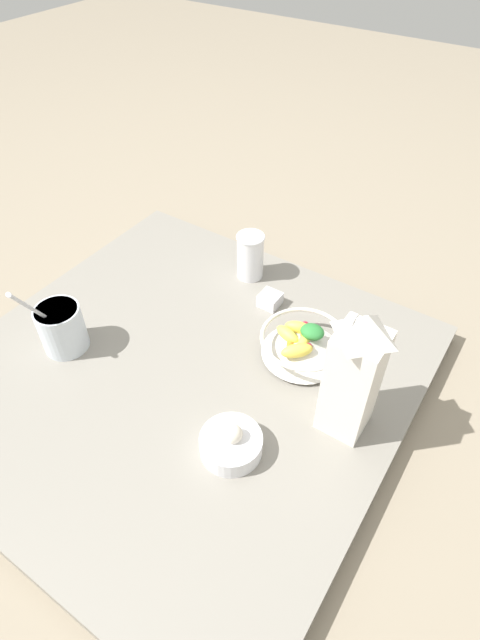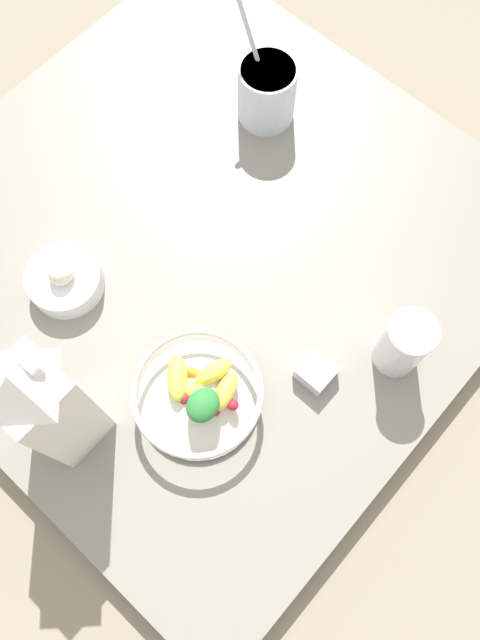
# 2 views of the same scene
# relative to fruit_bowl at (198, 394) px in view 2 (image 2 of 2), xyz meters

# --- Properties ---
(ground_plane) EXTENTS (6.00, 6.00, 0.00)m
(ground_plane) POSITION_rel_fruit_bowl_xyz_m (0.19, -0.21, -0.09)
(ground_plane) COLOR gray
(countertop) EXTENTS (0.97, 0.97, 0.05)m
(countertop) POSITION_rel_fruit_bowl_xyz_m (0.19, -0.21, -0.06)
(countertop) COLOR gray
(countertop) RESTS_ON ground_plane
(fruit_bowl) EXTENTS (0.20, 0.20, 0.08)m
(fruit_bowl) POSITION_rel_fruit_bowl_xyz_m (0.00, 0.00, 0.00)
(fruit_bowl) COLOR silver
(fruit_bowl) RESTS_ON countertop
(milk_carton) EXTENTS (0.09, 0.09, 0.30)m
(milk_carton) POSITION_rel_fruit_bowl_xyz_m (0.12, 0.16, 0.11)
(milk_carton) COLOR silver
(milk_carton) RESTS_ON countertop
(yogurt_tub) EXTENTS (0.14, 0.10, 0.22)m
(yogurt_tub) POSITION_rel_fruit_bowl_xyz_m (0.28, -0.48, 0.03)
(yogurt_tub) COLOR silver
(yogurt_tub) RESTS_ON countertop
(drinking_cup) EXTENTS (0.08, 0.08, 0.13)m
(drinking_cup) POSITION_rel_fruit_bowl_xyz_m (-0.18, -0.26, 0.03)
(drinking_cup) COLOR white
(drinking_cup) RESTS_ON countertop
(spice_jar) EXTENTS (0.05, 0.05, 0.03)m
(spice_jar) POSITION_rel_fruit_bowl_xyz_m (-0.11, -0.15, -0.02)
(spice_jar) COLOR silver
(spice_jar) RESTS_ON countertop
(garlic_bowl) EXTENTS (0.12, 0.12, 0.07)m
(garlic_bowl) POSITION_rel_fruit_bowl_xyz_m (0.30, 0.01, -0.01)
(garlic_bowl) COLOR white
(garlic_bowl) RESTS_ON countertop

